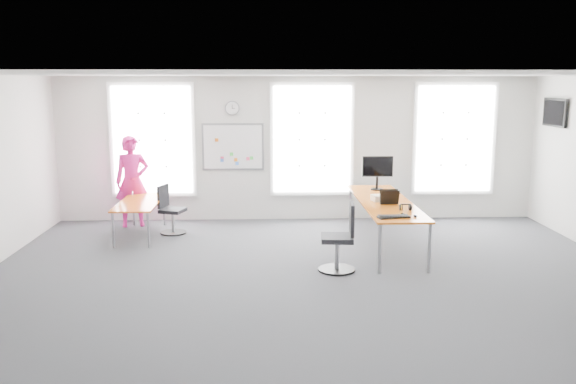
{
  "coord_description": "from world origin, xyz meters",
  "views": [
    {
      "loc": [
        -0.69,
        -8.68,
        2.93
      ],
      "look_at": [
        -0.31,
        1.2,
        1.1
      ],
      "focal_mm": 38.0,
      "sensor_mm": 36.0,
      "label": 1
    }
  ],
  "objects_px": {
    "chair_left": "(170,212)",
    "headphones": "(405,207)",
    "desk_left": "(140,204)",
    "person": "(132,181)",
    "desk_right": "(385,204)",
    "keyboard": "(394,217)",
    "monitor": "(377,170)",
    "chair_right": "(341,241)"
  },
  "relations": [
    {
      "from": "person",
      "to": "monitor",
      "type": "height_order",
      "value": "person"
    },
    {
      "from": "headphones",
      "to": "monitor",
      "type": "xyz_separation_m",
      "value": [
        -0.12,
        1.9,
        0.34
      ]
    },
    {
      "from": "chair_right",
      "to": "person",
      "type": "bearing_deg",
      "value": -124.33
    },
    {
      "from": "chair_left",
      "to": "person",
      "type": "bearing_deg",
      "value": 70.83
    },
    {
      "from": "chair_right",
      "to": "monitor",
      "type": "distance_m",
      "value": 2.85
    },
    {
      "from": "chair_right",
      "to": "person",
      "type": "relative_size",
      "value": 0.59
    },
    {
      "from": "desk_right",
      "to": "keyboard",
      "type": "relative_size",
      "value": 6.61
    },
    {
      "from": "desk_right",
      "to": "keyboard",
      "type": "xyz_separation_m",
      "value": [
        -0.12,
        -1.33,
        0.06
      ]
    },
    {
      "from": "desk_right",
      "to": "person",
      "type": "bearing_deg",
      "value": 160.89
    },
    {
      "from": "keyboard",
      "to": "chair_left",
      "type": "bearing_deg",
      "value": 135.49
    },
    {
      "from": "person",
      "to": "keyboard",
      "type": "height_order",
      "value": "person"
    },
    {
      "from": "headphones",
      "to": "monitor",
      "type": "distance_m",
      "value": 1.94
    },
    {
      "from": "keyboard",
      "to": "monitor",
      "type": "bearing_deg",
      "value": 72.76
    },
    {
      "from": "chair_right",
      "to": "person",
      "type": "height_order",
      "value": "person"
    },
    {
      "from": "desk_left",
      "to": "chair_right",
      "type": "xyz_separation_m",
      "value": [
        3.54,
        -2.31,
        -0.14
      ]
    },
    {
      "from": "keyboard",
      "to": "desk_left",
      "type": "bearing_deg",
      "value": 140.59
    },
    {
      "from": "desk_right",
      "to": "monitor",
      "type": "xyz_separation_m",
      "value": [
        0.06,
        1.1,
        0.45
      ]
    },
    {
      "from": "person",
      "to": "chair_left",
      "type": "bearing_deg",
      "value": -52.51
    },
    {
      "from": "desk_right",
      "to": "headphones",
      "type": "xyz_separation_m",
      "value": [
        0.17,
        -0.81,
        0.11
      ]
    },
    {
      "from": "keyboard",
      "to": "headphones",
      "type": "xyz_separation_m",
      "value": [
        0.3,
        0.53,
        0.04
      ]
    },
    {
      "from": "desk_right",
      "to": "monitor",
      "type": "bearing_deg",
      "value": 86.92
    },
    {
      "from": "chair_right",
      "to": "desk_left",
      "type": "bearing_deg",
      "value": -118.29
    },
    {
      "from": "desk_left",
      "to": "person",
      "type": "bearing_deg",
      "value": 110.13
    },
    {
      "from": "desk_right",
      "to": "chair_right",
      "type": "height_order",
      "value": "chair_right"
    },
    {
      "from": "person",
      "to": "headphones",
      "type": "xyz_separation_m",
      "value": [
        4.97,
        -2.47,
        -0.05
      ]
    },
    {
      "from": "chair_left",
      "to": "monitor",
      "type": "relative_size",
      "value": 1.42
    },
    {
      "from": "desk_right",
      "to": "person",
      "type": "xyz_separation_m",
      "value": [
        -4.79,
        1.66,
        0.16
      ]
    },
    {
      "from": "person",
      "to": "desk_left",
      "type": "bearing_deg",
      "value": -85.14
    },
    {
      "from": "desk_left",
      "to": "chair_right",
      "type": "relative_size",
      "value": 1.7
    },
    {
      "from": "desk_left",
      "to": "headphones",
      "type": "bearing_deg",
      "value": -19.48
    },
    {
      "from": "person",
      "to": "monitor",
      "type": "distance_m",
      "value": 4.89
    },
    {
      "from": "chair_right",
      "to": "headphones",
      "type": "height_order",
      "value": "chair_right"
    },
    {
      "from": "chair_left",
      "to": "person",
      "type": "xyz_separation_m",
      "value": [
        -0.83,
        0.63,
        0.51
      ]
    },
    {
      "from": "person",
      "to": "desk_right",
      "type": "bearing_deg",
      "value": -34.38
    },
    {
      "from": "keyboard",
      "to": "chair_right",
      "type": "bearing_deg",
      "value": 175.97
    },
    {
      "from": "desk_right",
      "to": "headphones",
      "type": "bearing_deg",
      "value": -77.77
    },
    {
      "from": "desk_left",
      "to": "chair_right",
      "type": "distance_m",
      "value": 4.22
    },
    {
      "from": "keyboard",
      "to": "monitor",
      "type": "height_order",
      "value": "monitor"
    },
    {
      "from": "chair_left",
      "to": "headphones",
      "type": "distance_m",
      "value": 4.54
    },
    {
      "from": "desk_right",
      "to": "desk_left",
      "type": "bearing_deg",
      "value": 169.34
    },
    {
      "from": "chair_right",
      "to": "keyboard",
      "type": "relative_size",
      "value": 2.14
    },
    {
      "from": "keyboard",
      "to": "headphones",
      "type": "bearing_deg",
      "value": 47.43
    }
  ]
}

